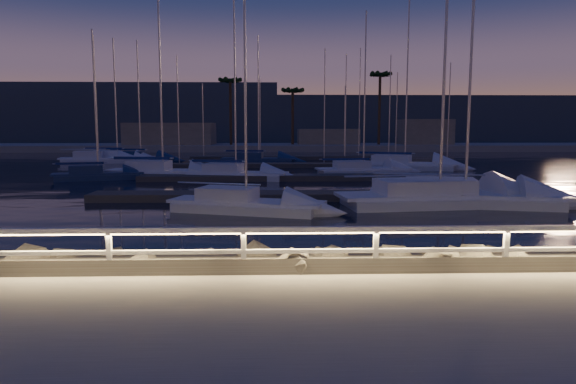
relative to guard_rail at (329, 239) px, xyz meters
name	(u,v)px	position (x,y,z in m)	size (l,w,h in m)	color
ground	(332,272)	(0.07, 0.00, -0.77)	(400.00, 400.00, 0.00)	#9C968D
harbor_water	(288,178)	(0.07, 31.22, -1.74)	(400.00, 440.00, 0.60)	black
guard_rail	(329,239)	(0.00, 0.00, 0.00)	(44.11, 0.12, 1.06)	silver
riprap	(542,263)	(5.62, 1.27, -0.94)	(24.64, 2.39, 1.25)	#615D53
floating_docks	(288,170)	(0.07, 32.50, -1.17)	(22.00, 36.00, 0.40)	#574F48
far_shore	(280,145)	(-0.06, 74.05, -0.48)	(160.00, 14.00, 5.20)	#9C968D
palm_left	(230,83)	(-7.93, 72.00, 9.36)	(3.00, 3.00, 11.20)	#503E25
palm_center	(293,93)	(2.07, 73.00, 8.01)	(3.00, 3.00, 9.70)	#503E25
palm_right	(380,78)	(16.07, 72.00, 10.26)	(3.00, 3.00, 12.20)	#503E25
distant_hills	(198,121)	(-22.06, 133.69, 3.96)	(230.00, 37.50, 18.00)	#323E4D
sailboat_b	(242,203)	(-2.66, 12.06, -0.96)	(7.41, 4.10, 12.18)	silver
sailboat_c	(460,195)	(8.10, 13.84, -0.90)	(9.73, 4.88, 15.92)	silver
sailboat_d	(434,196)	(6.75, 13.62, -0.90)	(10.42, 4.25, 17.14)	silver
sailboat_e	(96,174)	(-14.28, 26.71, -0.96)	(6.61, 3.57, 10.91)	navy
sailboat_f	(233,173)	(-4.18, 26.79, -0.94)	(7.91, 3.88, 13.00)	silver
sailboat_g	(361,169)	(5.98, 30.39, -0.96)	(7.95, 3.30, 13.10)	silver
sailboat_i	(96,159)	(-20.15, 44.29, -0.90)	(8.18, 3.73, 13.53)	silver
sailboat_j	(160,172)	(-9.90, 28.21, -0.90)	(8.81, 3.62, 14.59)	silver
sailboat_k	(257,159)	(-2.95, 44.03, -0.95)	(8.15, 3.26, 13.47)	navy
sailboat_l	(402,164)	(10.78, 35.97, -0.92)	(9.82, 6.18, 16.17)	silver
sailboat_m	(116,158)	(-18.60, 45.98, -0.90)	(8.04, 2.85, 13.54)	silver
sailboat_n	(139,158)	(-16.11, 46.23, -0.93)	(8.06, 3.47, 13.32)	navy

